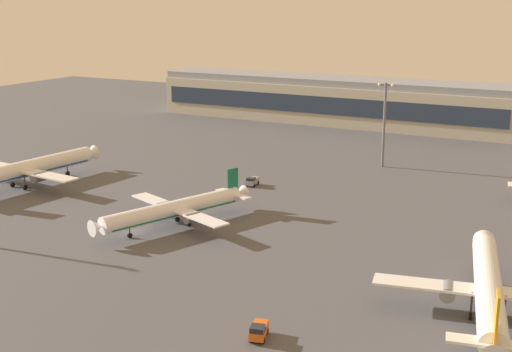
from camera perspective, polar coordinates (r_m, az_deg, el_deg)
ground_plane at (r=136.16m, az=-10.03°, el=-4.62°), size 416.00×416.00×0.00m
terminal_building at (r=255.42m, az=6.35°, el=6.26°), size 132.95×22.40×16.40m
airplane_far_stand at (r=104.16m, az=18.69°, el=-8.87°), size 32.40×41.37×10.69m
airplane_taxiway_distant at (r=137.64m, az=-6.67°, el=-2.72°), size 27.89×35.42×9.40m
airplane_terminal_side at (r=174.42m, az=-18.59°, el=0.52°), size 34.45×44.18×11.33m
maintenance_van at (r=93.75m, az=0.23°, el=-12.67°), size 3.08×4.53×2.25m
cargo_loader at (r=166.89m, az=-0.30°, el=-0.42°), size 2.41×4.33×2.25m
apron_light_west at (r=186.84m, az=10.58°, el=4.69°), size 4.80×0.90×22.69m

